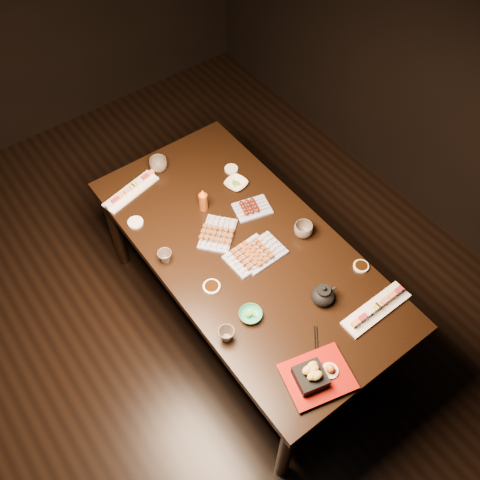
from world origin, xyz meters
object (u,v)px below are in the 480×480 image
dining_table (245,287)px  condiment_bottle (203,200)px  teapot (323,294)px  teacup_mid_right (303,230)px  sushi_platter_far (130,190)px  teacup_far_left (165,257)px  yakitori_plate_right (261,250)px  edamame_bowl_green (251,315)px  tempura_tray (318,373)px  yakitori_plate_center (250,253)px  yakitori_plate_left (218,231)px  edamame_bowl_cream (236,184)px  teacup_far_right (158,164)px  sushi_platter_near (377,307)px  teacup_near_left (226,335)px

dining_table → condiment_bottle: condiment_bottle is taller
dining_table → teapot: (0.11, -0.47, 0.43)m
dining_table → teacup_mid_right: size_ratio=17.97×
sushi_platter_far → teacup_far_left: 0.52m
yakitori_plate_right → edamame_bowl_green: bearing=-137.2°
tempura_tray → condiment_bottle: bearing=96.5°
yakitori_plate_center → condiment_bottle: size_ratio=1.61×
sushi_platter_far → yakitori_plate_right: size_ratio=1.48×
yakitori_plate_left → edamame_bowl_green: yakitori_plate_left is taller
dining_table → yakitori_plate_right: (0.04, -0.07, 0.40)m
edamame_bowl_cream → yakitori_plate_left: bearing=-141.8°
edamame_bowl_green → edamame_bowl_cream: 0.84m
teacup_mid_right → teapot: size_ratio=0.75×
teacup_far_right → yakitori_plate_center: bearing=-86.5°
yakitori_plate_center → yakitori_plate_left: bearing=100.2°
sushi_platter_near → condiment_bottle: bearing=105.9°
yakitori_plate_right → edamame_bowl_cream: size_ratio=1.95×
teacup_near_left → teacup_far_right: 1.15m
yakitori_plate_center → teacup_near_left: size_ratio=3.11×
yakitori_plate_center → teacup_mid_right: 0.32m
sushi_platter_near → sushi_platter_far: bearing=111.8°
yakitori_plate_left → edamame_bowl_cream: 0.36m
sushi_platter_near → teacup_mid_right: size_ratio=3.76×
sushi_platter_near → condiment_bottle: size_ratio=2.55×
yakitori_plate_left → edamame_bowl_green: (-0.16, -0.49, -0.01)m
edamame_bowl_green → tempura_tray: bearing=-83.0°
yakitori_plate_center → teacup_near_left: bearing=-143.7°
dining_table → yakitori_plate_right: bearing=-63.3°
teacup_far_left → teacup_mid_right: bearing=-23.4°
yakitori_plate_left → edamame_bowl_green: size_ratio=2.02×
sushi_platter_far → teacup_far_left: bearing=66.9°
yakitori_plate_right → teacup_mid_right: (0.25, -0.03, 0.01)m
sushi_platter_far → teapot: 1.23m
yakitori_plate_right → teacup_mid_right: bearing=-9.1°
yakitori_plate_center → teapot: (0.12, -0.41, 0.03)m
yakitori_plate_right → edamame_bowl_cream: 0.49m
tempura_tray → teapot: bearing=59.7°
teacup_mid_right → teacup_far_left: 0.73m
tempura_tray → edamame_bowl_cream: bearing=85.2°
yakitori_plate_right → edamame_bowl_green: (-0.26, -0.26, -0.01)m
sushi_platter_near → edamame_bowl_cream: sushi_platter_near is taller
yakitori_plate_right → teacup_mid_right: teacup_mid_right is taller
sushi_platter_far → dining_table: bearing=99.0°
edamame_bowl_cream → tempura_tray: 1.20m
teacup_mid_right → yakitori_plate_right: bearing=172.5°
yakitori_plate_right → edamame_bowl_cream: (0.18, 0.46, -0.02)m
teacup_far_left → teacup_far_right: (0.31, 0.57, 0.01)m
sushi_platter_far → tempura_tray: tempura_tray is taller
condiment_bottle → sushi_platter_near: bearing=-73.3°
sushi_platter_far → yakitori_plate_center: bearing=96.6°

